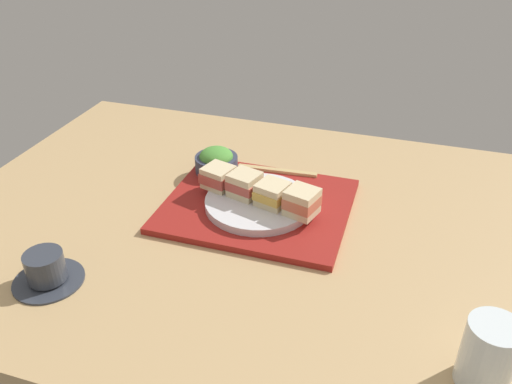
% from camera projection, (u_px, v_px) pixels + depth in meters
% --- Properties ---
extents(ground_plane, '(1.40, 1.00, 0.03)m').
position_uv_depth(ground_plane, '(263.00, 227.00, 1.14)').
color(ground_plane, tan).
extents(serving_tray, '(0.40, 0.34, 0.01)m').
position_uv_depth(serving_tray, '(257.00, 205.00, 1.17)').
color(serving_tray, maroon).
rests_on(serving_tray, ground_plane).
extents(sandwich_plate, '(0.23, 0.23, 0.02)m').
position_uv_depth(sandwich_plate, '(258.00, 203.00, 1.15)').
color(sandwich_plate, silver).
rests_on(sandwich_plate, serving_tray).
extents(sandwich_nearmost, '(0.08, 0.08, 0.06)m').
position_uv_depth(sandwich_nearmost, '(302.00, 202.00, 1.09)').
color(sandwich_nearmost, beige).
rests_on(sandwich_nearmost, sandwich_plate).
extents(sandwich_inner_near, '(0.08, 0.08, 0.05)m').
position_uv_depth(sandwich_inner_near, '(272.00, 194.00, 1.12)').
color(sandwich_inner_near, beige).
rests_on(sandwich_inner_near, sandwich_plate).
extents(sandwich_inner_far, '(0.08, 0.08, 0.05)m').
position_uv_depth(sandwich_inner_far, '(245.00, 184.00, 1.15)').
color(sandwich_inner_far, beige).
rests_on(sandwich_inner_far, sandwich_plate).
extents(sandwich_farmost, '(0.08, 0.08, 0.05)m').
position_uv_depth(sandwich_farmost, '(218.00, 177.00, 1.18)').
color(sandwich_farmost, beige).
rests_on(sandwich_farmost, sandwich_plate).
extents(salad_bowl, '(0.10, 0.10, 0.06)m').
position_uv_depth(salad_bowl, '(216.00, 161.00, 1.28)').
color(salad_bowl, '#33384C').
rests_on(salad_bowl, serving_tray).
extents(chopsticks_pair, '(0.20, 0.03, 0.01)m').
position_uv_depth(chopsticks_pair, '(277.00, 170.00, 1.29)').
color(chopsticks_pair, tan).
rests_on(chopsticks_pair, serving_tray).
extents(coffee_cup, '(0.13, 0.13, 0.06)m').
position_uv_depth(coffee_cup, '(46.00, 270.00, 0.96)').
color(coffee_cup, '#333842').
rests_on(coffee_cup, ground_plane).
extents(drinking_glass, '(0.08, 0.08, 0.11)m').
position_uv_depth(drinking_glass, '(488.00, 354.00, 0.75)').
color(drinking_glass, silver).
rests_on(drinking_glass, ground_plane).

